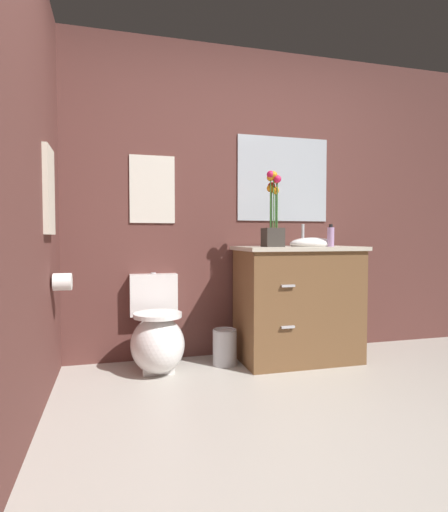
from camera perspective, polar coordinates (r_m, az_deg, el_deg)
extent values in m
plane|color=#B2ADA3|center=(2.02, 18.70, -25.89)|extent=(9.22, 9.22, 0.00)
cube|color=brown|center=(3.48, 5.15, 7.34)|extent=(4.30, 0.05, 2.50)
cube|color=brown|center=(2.06, -26.81, 10.43)|extent=(0.05, 4.92, 2.50)
ellipsoid|color=white|center=(3.02, -9.19, -12.03)|extent=(0.38, 0.48, 0.40)
cube|color=white|center=(3.10, -9.28, -13.77)|extent=(0.22, 0.26, 0.18)
cube|color=white|center=(3.24, -9.76, -5.27)|extent=(0.36, 0.13, 0.32)
cylinder|color=white|center=(2.95, -9.18, -8.08)|extent=(0.34, 0.34, 0.03)
cylinder|color=#B7B7BC|center=(3.22, -9.78, -2.45)|extent=(0.04, 0.04, 0.02)
cube|color=brown|center=(3.28, 10.14, -6.75)|extent=(0.90, 0.52, 0.86)
cube|color=beige|center=(3.24, 10.20, 1.05)|extent=(0.94, 0.56, 0.03)
ellipsoid|color=white|center=(3.29, 12.09, 1.67)|extent=(0.36, 0.26, 0.10)
cylinder|color=#B7B7BC|center=(3.44, 10.88, 2.88)|extent=(0.02, 0.02, 0.18)
cube|color=#B7B7BC|center=(2.93, 8.90, -4.12)|extent=(0.10, 0.02, 0.02)
cube|color=#B7B7BC|center=(2.98, 8.86, -9.72)|extent=(0.10, 0.02, 0.02)
cube|color=#38332D|center=(3.07, 6.78, 2.58)|extent=(0.14, 0.14, 0.14)
cylinder|color=#386B2D|center=(3.08, 7.12, 6.45)|extent=(0.01, 0.01, 0.28)
sphere|color=orange|center=(3.10, 7.14, 9.01)|extent=(0.06, 0.06, 0.06)
cylinder|color=#386B2D|center=(3.12, 7.29, 7.18)|extent=(0.01, 0.01, 0.36)
sphere|color=orange|center=(3.14, 7.31, 10.46)|extent=(0.06, 0.06, 0.06)
cylinder|color=#386B2D|center=(3.11, 6.61, 6.77)|extent=(0.01, 0.01, 0.31)
sphere|color=red|center=(3.12, 6.62, 9.64)|extent=(0.06, 0.06, 0.06)
cylinder|color=#386B2D|center=(3.09, 6.45, 6.61)|extent=(0.01, 0.01, 0.29)
sphere|color=orange|center=(3.10, 6.46, 9.31)|extent=(0.06, 0.06, 0.06)
cylinder|color=#386B2D|center=(3.07, 6.45, 7.35)|extent=(0.01, 0.01, 0.37)
sphere|color=orange|center=(3.09, 6.47, 10.78)|extent=(0.06, 0.06, 0.06)
cylinder|color=#386B2D|center=(3.06, 6.46, 7.55)|extent=(0.01, 0.01, 0.39)
sphere|color=#E01E51|center=(3.08, 6.48, 11.17)|extent=(0.06, 0.06, 0.06)
cylinder|color=#386B2D|center=(3.06, 6.87, 7.51)|extent=(0.01, 0.01, 0.39)
sphere|color=orange|center=(3.09, 6.89, 11.09)|extent=(0.06, 0.06, 0.06)
cylinder|color=#386B2D|center=(3.06, 7.41, 7.23)|extent=(0.01, 0.01, 0.36)
sphere|color=#E01E51|center=(3.08, 7.42, 10.54)|extent=(0.06, 0.06, 0.06)
cylinder|color=#B28CBF|center=(3.24, 14.58, 2.57)|extent=(0.05, 0.05, 0.15)
cylinder|color=black|center=(3.24, 14.60, 4.07)|extent=(0.03, 0.03, 0.02)
cylinder|color=#B7B7BC|center=(3.17, 0.10, -12.61)|extent=(0.18, 0.18, 0.26)
torus|color=#B7B7BC|center=(3.14, 0.10, -10.22)|extent=(0.18, 0.18, 0.01)
cube|color=silver|center=(3.26, -9.92, 9.09)|extent=(0.34, 0.01, 0.52)
cube|color=#B2BCC6|center=(3.54, 8.20, 10.50)|extent=(0.80, 0.01, 0.70)
cube|color=beige|center=(2.69, -23.12, 8.30)|extent=(0.03, 0.28, 0.52)
cylinder|color=white|center=(2.79, -21.50, -3.35)|extent=(0.11, 0.11, 0.11)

